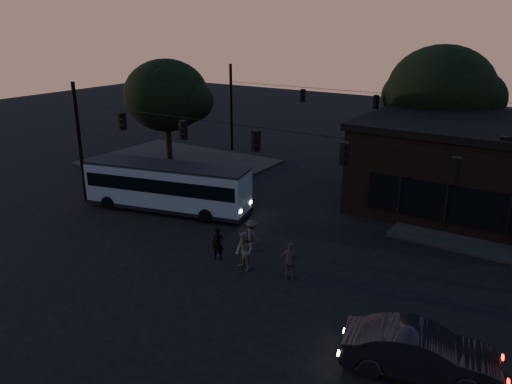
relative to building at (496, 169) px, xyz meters
The scene contains 13 objects.
ground 18.53m from the building, 119.40° to the right, with size 120.00×120.00×0.00m, color black.
sidewalk_far_left 23.23m from the building, behind, with size 14.00×10.00×0.15m, color black.
building is the anchor object (origin of this frame).
tree_behind 8.57m from the building, 129.68° to the left, with size 7.60×7.60×9.43m.
tree_left 23.37m from the building, behind, with size 6.40×6.40×8.30m.
signal_rig_near 15.08m from the building, 126.93° to the right, with size 26.24×0.30×7.50m.
signal_rig_far 9.97m from the building, 155.90° to the left, with size 26.24×0.30×7.50m.
bus 19.45m from the building, 147.87° to the right, with size 10.42×4.68×2.86m.
car 17.17m from the building, 87.98° to the right, with size 1.72×4.93×1.62m, color black.
pedestrian_a 17.23m from the building, 125.20° to the right, with size 0.58×0.38×1.60m, color black.
pedestrian_b 16.52m from the building, 119.87° to the right, with size 0.90×0.70×1.85m, color #4B4944.
pedestrian_c 15.20m from the building, 113.24° to the right, with size 1.04×0.43×1.78m, color #392F38.
pedestrian_d 15.35m from the building, 126.58° to the right, with size 1.03×0.59×1.60m, color #27212A.
Camera 1 is at (12.54, -15.26, 10.84)m, focal length 35.00 mm.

